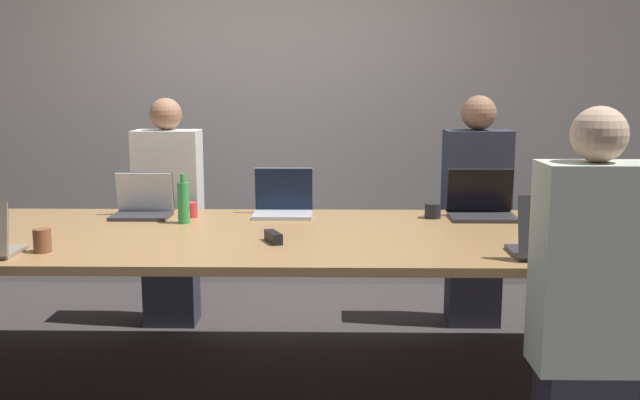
# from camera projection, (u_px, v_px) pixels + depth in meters

# --- Properties ---
(ground_plane) EXTENTS (24.00, 24.00, 0.00)m
(ground_plane) POSITION_uv_depth(u_px,v_px,m) (246.00, 381.00, 3.66)
(ground_plane) COLOR #383333
(curtain_wall) EXTENTS (12.00, 0.06, 2.80)m
(curtain_wall) POSITION_uv_depth(u_px,v_px,m) (272.00, 99.00, 5.26)
(curtain_wall) COLOR #BCB7B2
(curtain_wall) RESTS_ON ground_plane
(conference_table) EXTENTS (4.78, 1.34, 0.78)m
(conference_table) POSITION_uv_depth(u_px,v_px,m) (243.00, 242.00, 3.54)
(conference_table) COLOR #9E7547
(conference_table) RESTS_ON ground_plane
(cup_near_left) EXTENTS (0.08, 0.08, 0.10)m
(cup_near_left) POSITION_uv_depth(u_px,v_px,m) (42.00, 241.00, 3.12)
(cup_near_left) COLOR brown
(cup_near_left) RESTS_ON conference_table
(laptop_far_center) EXTENTS (0.33, 0.25, 0.26)m
(laptop_far_center) POSITION_uv_depth(u_px,v_px,m) (283.00, 202.00, 4.00)
(laptop_far_center) COLOR #B7B7BC
(laptop_far_center) RESTS_ON conference_table
(laptop_far_midleft) EXTENTS (0.32, 0.24, 0.24)m
(laptop_far_midleft) POSITION_uv_depth(u_px,v_px,m) (143.00, 204.00, 3.96)
(laptop_far_midleft) COLOR #333338
(laptop_far_midleft) RESTS_ON conference_table
(person_far_midleft) EXTENTS (0.40, 0.24, 1.42)m
(person_far_midleft) POSITION_uv_depth(u_px,v_px,m) (169.00, 216.00, 4.45)
(person_far_midleft) COLOR #2D2D38
(person_far_midleft) RESTS_ON ground_plane
(cup_far_midleft) EXTENTS (0.07, 0.07, 0.08)m
(cup_far_midleft) POSITION_uv_depth(u_px,v_px,m) (191.00, 210.00, 3.94)
(cup_far_midleft) COLOR red
(cup_far_midleft) RESTS_ON conference_table
(bottle_far_midleft) EXTENTS (0.06, 0.06, 0.26)m
(bottle_far_midleft) POSITION_uv_depth(u_px,v_px,m) (184.00, 202.00, 3.76)
(bottle_far_midleft) COLOR green
(bottle_far_midleft) RESTS_ON conference_table
(laptop_near_right) EXTENTS (0.34, 0.27, 0.27)m
(laptop_near_right) POSITION_uv_depth(u_px,v_px,m) (554.00, 240.00, 3.01)
(laptop_near_right) COLOR #333338
(laptop_near_right) RESTS_ON conference_table
(person_near_right) EXTENTS (0.40, 0.24, 1.43)m
(person_near_right) POSITION_uv_depth(u_px,v_px,m) (589.00, 305.00, 2.65)
(person_near_right) COLOR #2D2D38
(person_near_right) RESTS_ON ground_plane
(laptop_far_right) EXTENTS (0.36, 0.26, 0.27)m
(laptop_far_right) POSITION_uv_depth(u_px,v_px,m) (481.00, 204.00, 3.93)
(laptop_far_right) COLOR #333338
(laptop_far_right) RESTS_ON conference_table
(person_far_right) EXTENTS (0.40, 0.24, 1.44)m
(person_far_right) POSITION_uv_depth(u_px,v_px,m) (475.00, 215.00, 4.44)
(person_far_right) COLOR #2D2D38
(person_far_right) RESTS_ON ground_plane
(cup_far_right) EXTENTS (0.09, 0.09, 0.08)m
(cup_far_right) POSITION_uv_depth(u_px,v_px,m) (433.00, 211.00, 3.92)
(cup_far_right) COLOR #232328
(cup_far_right) RESTS_ON conference_table
(stapler) EXTENTS (0.10, 0.16, 0.05)m
(stapler) POSITION_uv_depth(u_px,v_px,m) (273.00, 237.00, 3.31)
(stapler) COLOR black
(stapler) RESTS_ON conference_table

